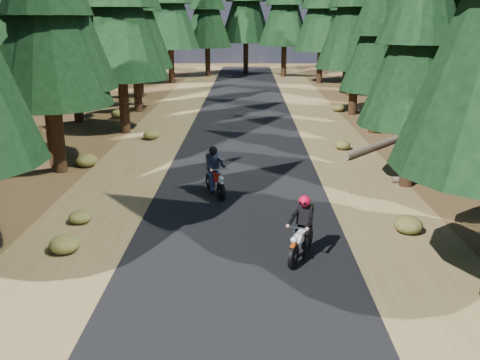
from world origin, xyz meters
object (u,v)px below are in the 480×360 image
(rider_follow, at_px, (215,179))
(log_far, at_px, (444,181))
(rider_lead, at_px, (301,239))
(log_near, at_px, (373,147))

(rider_follow, bearing_deg, log_far, 167.34)
(log_far, relative_size, rider_lead, 1.99)
(rider_lead, xyz_separation_m, rider_follow, (-2.49, 5.13, 0.02))
(log_near, bearing_deg, log_far, -123.27)
(log_far, xyz_separation_m, rider_follow, (-8.46, -1.45, 0.45))
(log_near, height_order, log_far, log_near)
(rider_follow, bearing_deg, rider_lead, 93.55)
(log_far, bearing_deg, rider_follow, -167.66)
(log_near, bearing_deg, rider_lead, -160.33)
(log_far, height_order, rider_follow, rider_follow)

